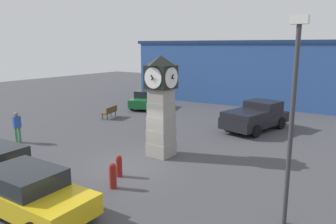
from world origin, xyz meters
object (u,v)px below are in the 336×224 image
Objects in this scene: bollard_mid_row at (119,166)px; pickup_truck at (256,116)px; car_by_building at (30,192)px; street_lamp_far_side at (293,110)px; bollard_near_tower at (113,175)px; car_far_lot at (146,99)px; clock_tower at (161,104)px; bench at (110,111)px; pedestrian_near_bench at (17,125)px.

pickup_truck reaches higher than bollard_mid_row.
pickup_truck reaches higher than car_by_building.
pickup_truck is 12.13m from street_lamp_far_side.
car_far_lot reaches higher than bollard_near_tower.
bollard_mid_row is at bearing -99.45° from pickup_truck.
clock_tower reaches higher than car_by_building.
bench is at bearing -163.77° from pickup_truck.
pickup_truck is 0.85× the size of street_lamp_far_side.
clock_tower reaches higher than bollard_mid_row.
car_far_lot reaches higher than bench.
bollard_mid_row is 15.63m from car_far_lot.
car_far_lot is (-8.80, 9.53, -1.87)m from clock_tower.
bollard_near_tower is at bearing 75.37° from car_by_building.
clock_tower is 8.13m from pickup_truck.
pickup_truck is at bearing 115.35° from street_lamp_far_side.
car_by_building is at bearing -62.29° from car_far_lot.
bench is 0.94× the size of pedestrian_near_bench.
street_lamp_far_side reaches higher than pickup_truck.
bollard_mid_row is 0.21× the size of car_by_building.
car_by_building is at bearing -89.80° from clock_tower.
clock_tower is at bearing 157.08° from street_lamp_far_side.
pedestrian_near_bench is at bearing -159.40° from clock_tower.
pedestrian_near_bench is (-10.05, -10.71, 0.10)m from pickup_truck.
car_far_lot is 10.96m from pickup_truck.
car_far_lot is 20.41m from street_lamp_far_side.
street_lamp_far_side is (6.88, 0.26, 3.18)m from bollard_mid_row.
bollard_near_tower is 1.09× the size of bollard_mid_row.
bollard_near_tower is 0.23× the size of car_far_lot.
bench is (-9.23, 8.90, -0.00)m from bollard_near_tower.
street_lamp_far_side reaches higher than bench.
car_by_building is (-0.79, -3.03, 0.25)m from bollard_near_tower.
pedestrian_near_bench is (-8.23, 0.23, 0.55)m from bollard_mid_row.
bollard_near_tower is 0.62× the size of bench.
car_by_building is at bearing -27.77° from pedestrian_near_bench.
car_by_building reaches higher than bench.
street_lamp_far_side is (15.87, -12.52, 2.87)m from car_far_lot.
pedestrian_near_bench reaches higher than car_far_lot.
clock_tower is 13.10m from car_far_lot.
clock_tower is at bearing 20.60° from pedestrian_near_bench.
bollard_mid_row is 0.53× the size of pedestrian_near_bench.
street_lamp_far_side is (6.25, 1.26, 3.14)m from bollard_near_tower.
car_by_building is 14.61m from bench.
car_far_lot is 4.90m from bench.
bench is at bearing -85.48° from car_far_lot.
bench is at bearing 92.75° from pedestrian_near_bench.
clock_tower is 2.81× the size of pedestrian_near_bench.
pedestrian_near_bench reaches higher than bench.
pedestrian_near_bench is at bearing -179.87° from street_lamp_far_side.
bollard_near_tower is at bearing -168.63° from street_lamp_far_side.
bollard_near_tower is at bearing -95.71° from pickup_truck.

